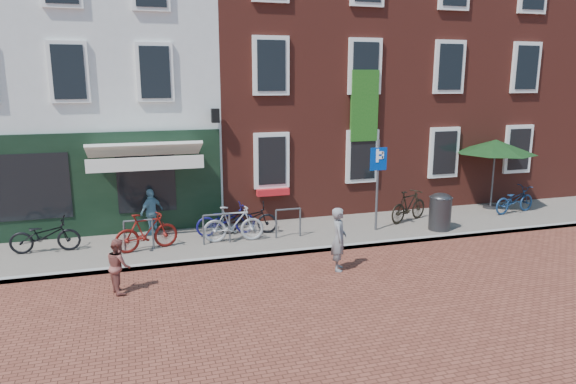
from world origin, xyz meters
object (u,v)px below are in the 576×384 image
object	(u,v)px
bicycle_2	(226,220)
woman	(339,239)
bicycle_3	(233,224)
bicycle_1	(147,232)
bicycle_6	(514,200)
bicycle_5	(409,206)
bicycle_0	(45,235)
parasol	(496,144)
boy	(119,266)
parking_sign	(378,172)
cafe_person	(152,212)
litter_bin	(440,210)
bicycle_4	(248,218)

from	to	relation	value
bicycle_2	woman	bearing A→B (deg)	-148.99
bicycle_3	bicycle_1	bearing A→B (deg)	97.06
woman	bicycle_3	bearing A→B (deg)	58.51
bicycle_6	bicycle_5	bearing A→B (deg)	78.37
bicycle_0	parasol	bearing A→B (deg)	-85.44
parasol	bicycle_3	size ratio (longest dim) A/B	1.61
bicycle_6	boy	bearing A→B (deg)	92.26
parking_sign	boy	world-z (taller)	parking_sign
parking_sign	bicycle_0	bearing A→B (deg)	175.99
woman	bicycle_6	size ratio (longest dim) A/B	0.89
parasol	cafe_person	xyz separation A→B (m)	(-11.22, 0.20, -1.55)
parking_sign	woman	world-z (taller)	parking_sign
cafe_person	bicycle_1	distance (m)	1.44
bicycle_0	bicycle_2	world-z (taller)	same
boy	bicycle_6	size ratio (longest dim) A/B	0.69
litter_bin	parking_sign	xyz separation A→B (m)	(-1.80, 0.50, 1.11)
litter_bin	bicycle_2	world-z (taller)	litter_bin
cafe_person	bicycle_4	xyz separation A→B (m)	(2.61, -0.72, -0.21)
bicycle_1	bicycle_2	xyz separation A→B (m)	(2.18, 0.74, -0.05)
bicycle_0	bicycle_6	world-z (taller)	same
bicycle_0	bicycle_2	xyz separation A→B (m)	(4.66, 0.16, 0.00)
parasol	bicycle_0	distance (m)	14.02
cafe_person	bicycle_6	size ratio (longest dim) A/B	0.78
litter_bin	boy	world-z (taller)	litter_bin
bicycle_0	bicycle_1	world-z (taller)	bicycle_1
parking_sign	bicycle_5	bearing A→B (deg)	21.98
bicycle_2	bicycle_4	distance (m)	0.63
litter_bin	woman	size ratio (longest dim) A/B	0.77
boy	bicycle_1	bearing A→B (deg)	-32.12
bicycle_2	bicycle_6	world-z (taller)	same
boy	bicycle_3	xyz separation A→B (m)	(2.92, 2.43, 0.01)
cafe_person	bicycle_4	size ratio (longest dim) A/B	0.78
parasol	bicycle_2	bearing A→B (deg)	-177.04
parking_sign	bicycle_2	distance (m)	4.54
parasol	bicycle_3	bearing A→B (deg)	-172.85
cafe_person	bicycle_5	xyz separation A→B (m)	(7.65, -0.91, -0.16)
litter_bin	bicycle_3	size ratio (longest dim) A/B	0.71
boy	bicycle_2	size ratio (longest dim) A/B	0.69
bicycle_5	bicycle_6	bearing A→B (deg)	-114.40
bicycle_6	parasol	bearing A→B (deg)	9.66
parking_sign	bicycle_3	size ratio (longest dim) A/B	1.62
bicycle_5	bicycle_3	bearing A→B (deg)	71.22
cafe_person	bicycle_5	bearing A→B (deg)	134.37
litter_bin	parasol	bearing A→B (deg)	29.32
bicycle_0	woman	bearing A→B (deg)	-112.38
cafe_person	bicycle_3	size ratio (longest dim) A/B	0.80
bicycle_0	bicycle_3	distance (m)	4.78
woman	litter_bin	bearing A→B (deg)	-43.94
bicycle_0	bicycle_4	xyz separation A→B (m)	(5.28, 0.12, 0.00)
woman	bicycle_0	distance (m)	7.44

